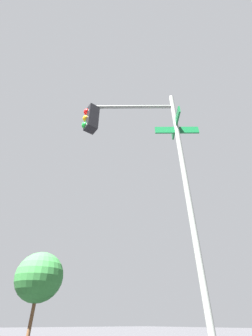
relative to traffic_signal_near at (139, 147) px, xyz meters
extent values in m
cylinder|color=slate|center=(-0.56, -0.79, -1.29)|extent=(0.12, 0.12, 6.26)
cylinder|color=slate|center=(0.08, 0.11, 1.44)|extent=(1.35, 1.84, 0.09)
cube|color=black|center=(0.71, 1.00, 0.99)|extent=(0.28, 0.28, 0.80)
sphere|color=red|center=(0.80, 1.12, 1.24)|extent=(0.18, 0.18, 0.18)
sphere|color=orange|center=(0.80, 1.12, 0.99)|extent=(0.18, 0.18, 0.18)
sphere|color=green|center=(0.80, 1.12, 0.74)|extent=(0.18, 0.18, 0.18)
cube|color=#0F5128|center=(-0.56, -0.79, 0.56)|extent=(0.67, 0.92, 0.20)
cube|color=#0F5128|center=(-0.56, -0.79, 0.78)|extent=(0.84, 0.61, 0.20)
cylinder|color=#4C331E|center=(15.43, -2.69, -3.15)|extent=(0.24, 0.24, 2.55)
sphere|color=#235B28|center=(15.43, -2.69, -0.67)|extent=(3.43, 3.43, 3.43)
camera|label=1|loc=(-3.26, 2.70, -3.47)|focal=24.33mm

